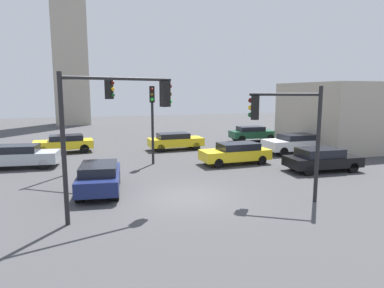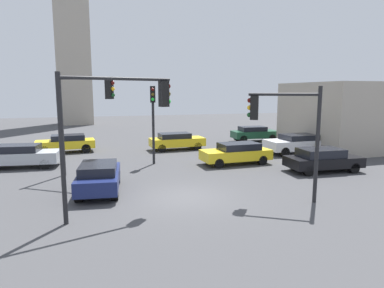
% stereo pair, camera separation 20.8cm
% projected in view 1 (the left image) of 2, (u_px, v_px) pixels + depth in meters
% --- Properties ---
extents(ground_plane, '(101.94, 101.94, 0.00)m').
position_uv_depth(ground_plane, '(185.00, 197.00, 14.71)').
color(ground_plane, '#424244').
extents(traffic_light_0, '(2.52, 1.64, 4.75)m').
position_uv_depth(traffic_light_0, '(285.00, 121.00, 13.89)').
color(traffic_light_0, black).
rests_on(traffic_light_0, ground_plane).
extents(traffic_light_1, '(4.13, 1.50, 5.17)m').
position_uv_depth(traffic_light_1, '(118.00, 113.00, 12.22)').
color(traffic_light_1, black).
rests_on(traffic_light_1, ground_plane).
extents(traffic_light_2, '(0.37, 0.48, 4.86)m').
position_uv_depth(traffic_light_2, '(152.00, 110.00, 20.90)').
color(traffic_light_2, black).
rests_on(traffic_light_2, ground_plane).
extents(traffic_light_3, '(2.78, 1.97, 5.52)m').
position_uv_depth(traffic_light_3, '(84.00, 104.00, 17.44)').
color(traffic_light_3, black).
rests_on(traffic_light_3, ground_plane).
extents(car_0, '(4.70, 2.07, 1.42)m').
position_uv_depth(car_0, '(296.00, 143.00, 25.02)').
color(car_0, silver).
rests_on(car_0, ground_plane).
extents(car_1, '(4.29, 1.96, 1.33)m').
position_uv_depth(car_1, '(64.00, 143.00, 25.27)').
color(car_1, yellow).
rests_on(car_1, ground_plane).
extents(car_2, '(4.30, 2.09, 1.33)m').
position_uv_depth(car_2, '(322.00, 159.00, 19.41)').
color(car_2, black).
rests_on(car_2, ground_plane).
extents(car_3, '(4.18, 1.92, 1.37)m').
position_uv_depth(car_3, '(252.00, 133.00, 31.10)').
color(car_3, '#19472D').
rests_on(car_3, ground_plane).
extents(car_4, '(4.39, 2.23, 1.38)m').
position_uv_depth(car_4, '(20.00, 156.00, 20.20)').
color(car_4, '#ADB2B7').
rests_on(car_4, ground_plane).
extents(car_5, '(4.27, 1.86, 1.32)m').
position_uv_depth(car_5, '(175.00, 141.00, 26.56)').
color(car_5, yellow).
rests_on(car_5, ground_plane).
extents(car_6, '(4.39, 1.87, 1.33)m').
position_uv_depth(car_6, '(236.00, 153.00, 21.35)').
color(car_6, yellow).
rests_on(car_6, ground_plane).
extents(car_7, '(2.22, 4.19, 1.35)m').
position_uv_depth(car_7, '(99.00, 177.00, 15.29)').
color(car_7, navy).
rests_on(car_7, ground_plane).
extents(building_flank, '(12.47, 7.92, 5.22)m').
position_uv_depth(building_flank, '(367.00, 115.00, 28.04)').
color(building_flank, '#A89E8E').
rests_on(building_flank, ground_plane).
extents(skyline_tower, '(4.48, 4.48, 27.93)m').
position_uv_depth(skyline_tower, '(69.00, 21.00, 45.65)').
color(skyline_tower, '#A89E8E').
rests_on(skyline_tower, ground_plane).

